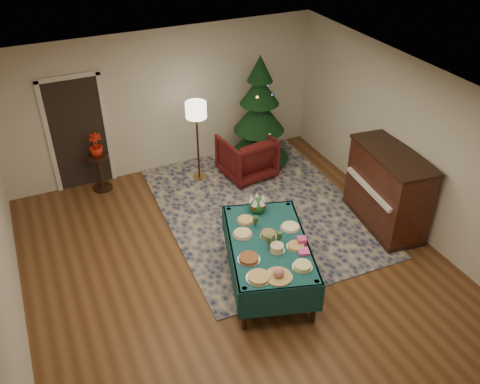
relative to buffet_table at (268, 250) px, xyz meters
name	(u,v)px	position (x,y,z in m)	size (l,w,h in m)	color
room_shell	(244,200)	(-0.27, 0.24, 0.77)	(7.00, 7.00, 7.00)	#593319
doorway	(78,131)	(-1.87, 3.72, 0.51)	(1.08, 0.04, 2.16)	black
rug	(260,209)	(0.69, 1.64, -0.57)	(3.20, 4.20, 0.02)	#121944
buffet_table	(268,250)	(0.00, 0.00, 0.00)	(1.59, 2.11, 0.73)	black
platter_0	(259,277)	(-0.45, -0.59, 0.17)	(0.33, 0.33, 0.05)	silver
platter_1	(278,274)	(-0.21, -0.68, 0.20)	(0.36, 0.36, 0.16)	silver
platter_2	(302,266)	(0.15, -0.65, 0.17)	(0.27, 0.27, 0.06)	silver
platter_3	(249,258)	(-0.41, -0.23, 0.17)	(0.31, 0.31, 0.05)	silver
platter_4	(277,248)	(0.01, -0.22, 0.19)	(0.22, 0.22, 0.10)	silver
platter_5	(296,246)	(0.28, -0.26, 0.16)	(0.26, 0.26, 0.04)	silver
platter_6	(243,234)	(-0.27, 0.28, 0.17)	(0.29, 0.29, 0.05)	silver
platter_7	(268,234)	(0.05, 0.10, 0.18)	(0.24, 0.24, 0.07)	silver
platter_8	(290,227)	(0.42, 0.14, 0.16)	(0.29, 0.29, 0.04)	silver
platter_9	(246,220)	(-0.09, 0.56, 0.16)	(0.27, 0.27, 0.04)	silver
goblet_0	(255,221)	(-0.02, 0.38, 0.24)	(0.08, 0.08, 0.17)	#2D471E
goblet_1	(279,237)	(0.13, -0.07, 0.24)	(0.08, 0.08, 0.17)	#2D471E
goblet_2	(270,241)	(-0.04, -0.10, 0.24)	(0.08, 0.08, 0.17)	#2D471E
napkin_stack	(304,252)	(0.32, -0.40, 0.16)	(0.15, 0.15, 0.04)	#E74099
gift_box	(302,241)	(0.39, -0.22, 0.19)	(0.12, 0.12, 0.10)	#D63B83
centerpiece	(258,204)	(0.18, 0.71, 0.27)	(0.26, 0.26, 0.30)	#1E4C1E
armchair	(247,154)	(0.98, 2.76, -0.12)	(0.89, 0.84, 0.92)	#501111
floor_lamp	(196,115)	(0.11, 3.04, 0.74)	(0.38, 0.38, 1.56)	#A57F3F
side_table	(100,173)	(-1.65, 3.44, -0.24)	(0.39, 0.39, 0.70)	black
potted_plant	(96,150)	(-1.65, 3.44, 0.23)	(0.24, 0.43, 0.24)	red
christmas_tree	(259,117)	(1.41, 3.14, 0.40)	(1.24, 1.24, 2.19)	black
piano	(387,190)	(2.38, 0.44, 0.07)	(0.89, 1.62, 1.34)	black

